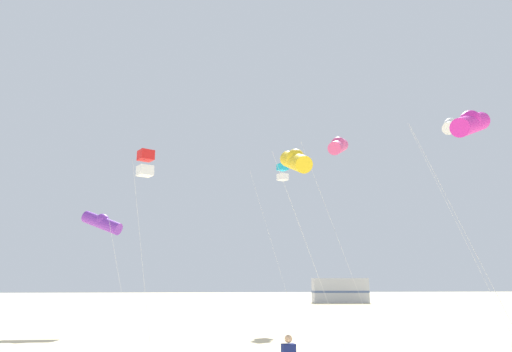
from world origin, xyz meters
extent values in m
sphere|color=#D8A87F|center=(0.73, 5.70, 1.06)|extent=(0.20, 0.20, 0.20)
cylinder|color=silver|center=(-6.30, 20.36, 2.89)|extent=(0.96, 2.39, 5.78)
cylinder|color=purple|center=(-7.49, 20.83, 5.77)|extent=(2.58, 1.57, 1.48)
sphere|color=purple|center=(-7.49, 20.83, 5.92)|extent=(0.76, 0.76, 0.76)
cylinder|color=silver|center=(2.63, 22.79, 4.91)|extent=(2.63, 2.00, 9.82)
cube|color=#1EB2D1|center=(3.62, 24.09, 10.17)|extent=(0.82, 0.82, 0.44)
cube|color=white|center=(3.62, 24.09, 9.47)|extent=(0.82, 0.82, 0.44)
cylinder|color=silver|center=(11.04, 15.58, 5.51)|extent=(3.19, 2.35, 11.03)
cylinder|color=white|center=(12.21, 17.17, 11.03)|extent=(2.04, 2.42, 1.48)
sphere|color=white|center=(12.21, 17.17, 11.18)|extent=(0.76, 0.76, 0.76)
cylinder|color=silver|center=(4.70, 15.11, 4.75)|extent=(2.91, 1.47, 9.50)
cylinder|color=#E54C8C|center=(5.42, 16.56, 9.50)|extent=(1.74, 2.54, 1.48)
sphere|color=#E54C8C|center=(5.42, 16.56, 9.65)|extent=(0.76, 0.76, 0.76)
cylinder|color=silver|center=(2.29, 10.30, 3.66)|extent=(2.68, 0.31, 7.32)
cylinder|color=yellow|center=(2.14, 11.63, 7.32)|extent=(0.98, 2.56, 1.48)
sphere|color=yellow|center=(2.14, 11.63, 7.47)|extent=(0.76, 0.76, 0.76)
cylinder|color=silver|center=(-4.10, 12.92, 3.78)|extent=(1.10, 0.19, 7.55)
cube|color=red|center=(-4.19, 13.46, 7.90)|extent=(0.82, 0.82, 0.44)
cube|color=white|center=(-4.19, 13.46, 7.20)|extent=(0.82, 0.82, 0.44)
cylinder|color=silver|center=(6.97, 7.78, 4.09)|extent=(2.06, 2.51, 8.18)
cylinder|color=#D826A5|center=(8.21, 8.80, 8.18)|extent=(2.37, 2.12, 1.48)
sphere|color=#D826A5|center=(8.21, 8.80, 8.33)|extent=(0.76, 0.76, 0.76)
cube|color=#B7BABF|center=(14.26, 48.50, 1.40)|extent=(6.53, 2.70, 2.80)
cube|color=#4C608C|center=(14.26, 48.50, 1.26)|extent=(6.57, 2.74, 0.24)
camera|label=1|loc=(-1.38, -6.67, 2.51)|focal=32.63mm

